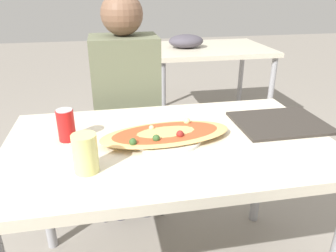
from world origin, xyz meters
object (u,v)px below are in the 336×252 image
(dining_table, at_px, (170,158))
(person_seated, at_px, (126,93))
(drink_glass, at_px, (85,153))
(pizza_main, at_px, (166,135))
(soda_can, at_px, (66,125))
(chair_far_seated, at_px, (127,123))

(dining_table, relative_size, person_seated, 1.00)
(dining_table, bearing_deg, drink_glass, -151.27)
(dining_table, relative_size, pizza_main, 2.37)
(dining_table, distance_m, soda_can, 0.42)
(soda_can, bearing_deg, person_seated, 62.87)
(person_seated, xyz_separation_m, soda_can, (-0.26, -0.52, 0.06))
(dining_table, relative_size, chair_far_seated, 1.37)
(person_seated, height_order, pizza_main, person_seated)
(person_seated, height_order, drink_glass, person_seated)
(soda_can, bearing_deg, pizza_main, -10.55)
(dining_table, xyz_separation_m, person_seated, (-0.12, 0.60, 0.08))
(dining_table, height_order, drink_glass, drink_glass)
(chair_far_seated, distance_m, person_seated, 0.25)
(pizza_main, bearing_deg, soda_can, 169.45)
(pizza_main, bearing_deg, chair_far_seated, 98.99)
(dining_table, height_order, chair_far_seated, chair_far_seated)
(person_seated, relative_size, soda_can, 10.09)
(person_seated, relative_size, pizza_main, 2.37)
(drink_glass, bearing_deg, soda_can, 108.23)
(chair_far_seated, height_order, pizza_main, chair_far_seated)
(drink_glass, bearing_deg, dining_table, 28.73)
(dining_table, relative_size, soda_can, 10.09)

